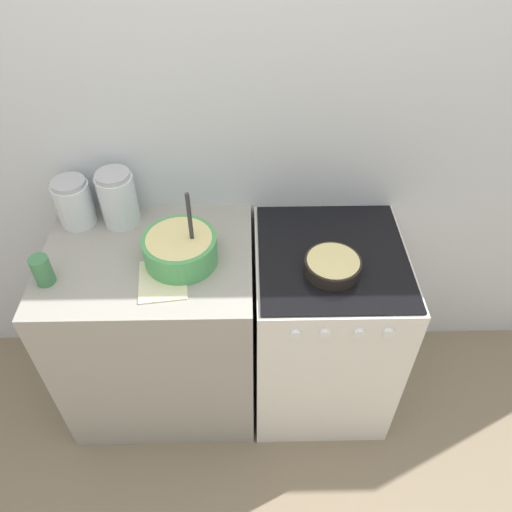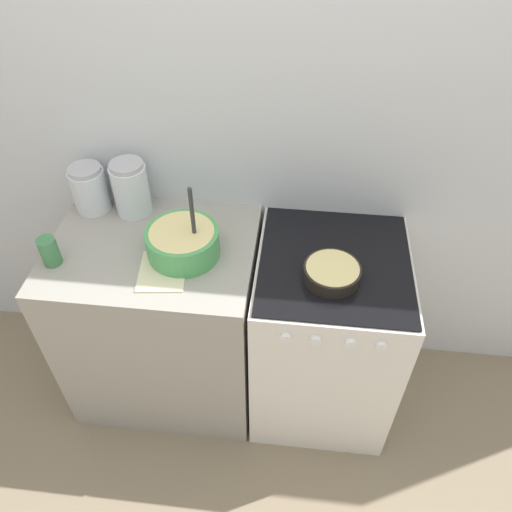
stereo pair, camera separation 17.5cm
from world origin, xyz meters
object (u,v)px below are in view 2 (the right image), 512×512
object	(u,v)px
baking_pan	(332,272)
tin_can	(49,251)
storage_jar_middle	(131,191)
mixing_bowl	(183,241)
storage_jar_left	(90,191)
stove	(324,334)

from	to	relation	value
baking_pan	tin_can	distance (m)	1.06
storage_jar_middle	tin_can	size ratio (longest dim) A/B	2.04
mixing_bowl	baking_pan	distance (m)	0.57
storage_jar_left	tin_can	bearing A→B (deg)	-96.52
tin_can	baking_pan	bearing A→B (deg)	1.86
mixing_bowl	baking_pan	size ratio (longest dim) A/B	1.49
stove	storage_jar_left	distance (m)	1.19
stove	tin_can	xyz separation A→B (m)	(-1.07, -0.13, 0.51)
stove	storage_jar_middle	xyz separation A→B (m)	(-0.85, 0.22, 0.56)
baking_pan	tin_can	world-z (taller)	tin_can
mixing_bowl	storage_jar_left	distance (m)	0.51
storage_jar_left	stove	bearing A→B (deg)	-12.09
stove	tin_can	bearing A→B (deg)	-173.31
baking_pan	storage_jar_middle	size ratio (longest dim) A/B	0.90
storage_jar_left	storage_jar_middle	size ratio (longest dim) A/B	0.86
stove	mixing_bowl	size ratio (longest dim) A/B	2.88
mixing_bowl	storage_jar_middle	size ratio (longest dim) A/B	1.33
stove	storage_jar_middle	world-z (taller)	storage_jar_middle
storage_jar_left	storage_jar_middle	distance (m)	0.18
storage_jar_middle	mixing_bowl	bearing A→B (deg)	-42.31
storage_jar_left	storage_jar_middle	world-z (taller)	storage_jar_middle
stove	storage_jar_left	size ratio (longest dim) A/B	4.49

